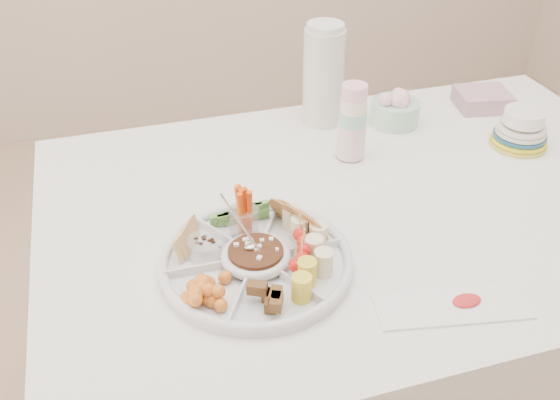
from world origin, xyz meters
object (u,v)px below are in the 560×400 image
object	(u,v)px
plate_stack	(521,129)
thermos	(323,74)
party_tray	(256,259)
dining_table	(362,315)

from	to	relation	value
plate_stack	thermos	bearing A→B (deg)	148.19
thermos	party_tray	bearing A→B (deg)	-121.55
dining_table	party_tray	xyz separation A→B (m)	(-0.33, -0.16, 0.40)
thermos	plate_stack	world-z (taller)	thermos
dining_table	party_tray	size ratio (longest dim) A/B	4.00
party_tray	plate_stack	distance (m)	0.84
dining_table	thermos	size ratio (longest dim) A/B	5.30
dining_table	plate_stack	bearing A→B (deg)	14.41
dining_table	plate_stack	distance (m)	0.64
dining_table	party_tray	world-z (taller)	party_tray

